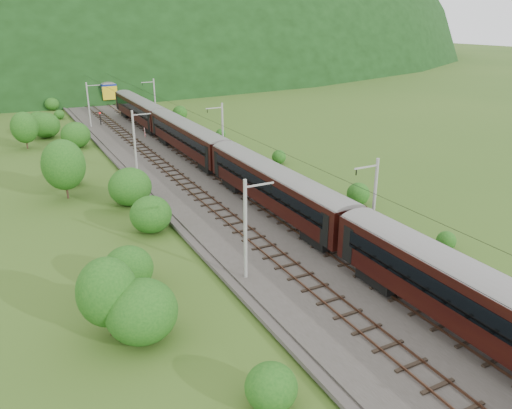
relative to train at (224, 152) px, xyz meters
name	(u,v)px	position (x,y,z in m)	size (l,w,h in m)	color
ground	(312,263)	(-2.40, -23.01, -3.90)	(600.00, 600.00, 0.00)	#34551A
railbed	(257,221)	(-2.40, -13.01, -3.75)	(14.00, 220.00, 0.30)	#38332D
track_left	(235,223)	(-4.80, -13.01, -3.52)	(2.40, 220.00, 0.27)	brown
track_right	(277,215)	(0.00, -13.01, -3.52)	(2.40, 220.00, 0.27)	brown
catenary_left	(135,140)	(-8.52, 8.99, 0.60)	(2.54, 192.28, 8.00)	gray
catenary_right	(222,130)	(3.72, 8.99, 0.60)	(2.54, 192.28, 8.00)	gray
overhead_wires	(257,154)	(-2.40, -13.01, 3.20)	(4.83, 198.00, 0.03)	black
mountain_main	(32,56)	(-2.40, 236.99, -3.90)	(504.00, 360.00, 244.00)	black
train	(224,152)	(0.00, 0.00, 0.00)	(3.34, 158.77, 5.82)	black
hazard_post_near	(134,127)	(-2.43, 33.87, -2.90)	(0.15, 0.15, 1.39)	red
hazard_post_far	(145,132)	(-2.10, 28.14, -2.81)	(0.17, 0.17, 1.56)	red
signal	(100,118)	(-6.67, 41.71, -2.22)	(0.26, 0.26, 2.34)	black
vegetation_left	(86,182)	(-16.28, 0.72, -1.56)	(12.38, 147.51, 6.81)	#1A4C14
vegetation_right	(318,180)	(9.03, -7.05, -2.80)	(4.86, 105.48, 2.63)	#1A4C14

